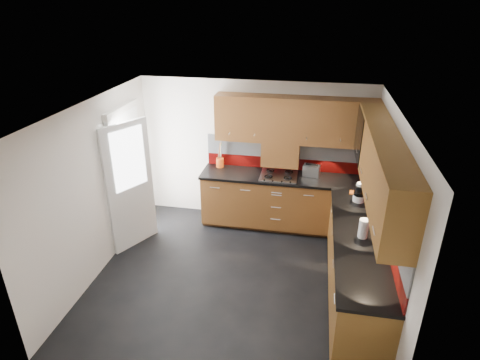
% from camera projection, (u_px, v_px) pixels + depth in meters
% --- Properties ---
extents(room, '(4.00, 3.80, 2.64)m').
position_uv_depth(room, '(233.00, 181.00, 5.00)').
color(room, black).
extents(base_cabinets, '(2.70, 3.20, 0.95)m').
position_uv_depth(base_cabinets, '(314.00, 231.00, 5.90)').
color(base_cabinets, '#563013').
rests_on(base_cabinets, room).
extents(countertop, '(2.72, 3.22, 0.04)m').
position_uv_depth(countertop, '(316.00, 203.00, 5.69)').
color(countertop, black).
rests_on(countertop, base_cabinets).
extents(backsplash, '(2.70, 3.20, 0.54)m').
position_uv_depth(backsplash, '(333.00, 179.00, 5.73)').
color(backsplash, maroon).
rests_on(backsplash, countertop).
extents(upper_cabinets, '(2.50, 3.20, 0.72)m').
position_uv_depth(upper_cabinets, '(335.00, 141.00, 5.34)').
color(upper_cabinets, '#563013').
rests_on(upper_cabinets, room).
extents(extractor_hood, '(0.60, 0.33, 0.40)m').
position_uv_depth(extractor_hood, '(281.00, 153.00, 6.47)').
color(extractor_hood, '#563013').
rests_on(extractor_hood, room).
extents(glass_cabinet, '(0.32, 0.80, 0.66)m').
position_uv_depth(glass_cabinet, '(370.00, 134.00, 5.50)').
color(glass_cabinet, black).
rests_on(glass_cabinet, room).
extents(back_door, '(0.42, 1.19, 2.04)m').
position_uv_depth(back_door, '(130.00, 179.00, 6.16)').
color(back_door, white).
rests_on(back_door, room).
extents(gas_hob, '(0.59, 0.52, 0.05)m').
position_uv_depth(gas_hob, '(279.00, 175.00, 6.46)').
color(gas_hob, silver).
rests_on(gas_hob, countertop).
extents(utensil_pot, '(0.13, 0.13, 0.45)m').
position_uv_depth(utensil_pot, '(220.00, 161.00, 6.78)').
color(utensil_pot, '#C34A12').
rests_on(utensil_pot, countertop).
extents(toaster, '(0.28, 0.20, 0.19)m').
position_uv_depth(toaster, '(311.00, 170.00, 6.45)').
color(toaster, silver).
rests_on(toaster, countertop).
extents(food_processor, '(0.17, 0.17, 0.28)m').
position_uv_depth(food_processor, '(360.00, 193.00, 5.64)').
color(food_processor, white).
rests_on(food_processor, countertop).
extents(paper_towel, '(0.12, 0.12, 0.24)m').
position_uv_depth(paper_towel, '(363.00, 229.00, 4.80)').
color(paper_towel, white).
rests_on(paper_towel, countertop).
extents(orange_cloth, '(0.15, 0.13, 0.01)m').
position_uv_depth(orange_cloth, '(354.00, 193.00, 5.92)').
color(orange_cloth, orange).
rests_on(orange_cloth, countertop).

